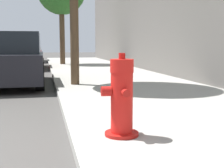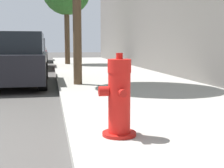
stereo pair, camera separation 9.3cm
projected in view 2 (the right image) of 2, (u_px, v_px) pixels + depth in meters
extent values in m
cylinder|color=#A91511|center=(119.00, 134.00, 3.24)|extent=(0.35, 0.35, 0.04)
cylinder|color=red|center=(119.00, 103.00, 3.20)|extent=(0.23, 0.23, 0.62)
cylinder|color=red|center=(119.00, 66.00, 3.16)|extent=(0.24, 0.24, 0.14)
cylinder|color=#A91511|center=(119.00, 56.00, 3.14)|extent=(0.07, 0.07, 0.06)
cylinder|color=#A91511|center=(123.00, 93.00, 3.04)|extent=(0.07, 0.08, 0.07)
cylinder|color=#A91511|center=(116.00, 89.00, 3.34)|extent=(0.07, 0.08, 0.07)
cylinder|color=#A91511|center=(104.00, 91.00, 3.16)|extent=(0.10, 0.10, 0.10)
cube|color=black|center=(12.00, 66.00, 8.11)|extent=(1.79, 3.80, 0.65)
cube|color=black|center=(10.00, 43.00, 7.89)|extent=(1.65, 2.09, 0.52)
cylinder|color=black|center=(44.00, 69.00, 9.44)|extent=(0.20, 0.66, 0.66)
cylinder|color=black|center=(43.00, 76.00, 7.14)|extent=(0.20, 0.66, 0.66)
cube|color=maroon|center=(27.00, 58.00, 13.79)|extent=(1.68, 4.05, 0.55)
cube|color=black|center=(27.00, 46.00, 13.56)|extent=(1.55, 2.23, 0.49)
cylinder|color=black|center=(13.00, 59.00, 14.88)|extent=(0.20, 0.71, 0.71)
cylinder|color=black|center=(46.00, 59.00, 15.17)|extent=(0.20, 0.71, 0.71)
cylinder|color=black|center=(6.00, 62.00, 12.43)|extent=(0.20, 0.71, 0.71)
cylinder|color=black|center=(45.00, 62.00, 12.73)|extent=(0.20, 0.71, 0.71)
cube|color=#B7B7BC|center=(31.00, 53.00, 19.17)|extent=(1.81, 3.94, 0.71)
cube|color=black|center=(31.00, 43.00, 18.94)|extent=(1.67, 2.17, 0.53)
cylinder|color=black|center=(19.00, 55.00, 20.23)|extent=(0.20, 0.71, 0.71)
cylinder|color=black|center=(45.00, 55.00, 20.54)|extent=(0.20, 0.71, 0.71)
cylinder|color=black|center=(15.00, 57.00, 17.85)|extent=(0.20, 0.71, 0.71)
cylinder|color=black|center=(45.00, 57.00, 18.17)|extent=(0.20, 0.71, 0.71)
cylinder|color=brown|center=(77.00, 21.00, 7.26)|extent=(0.20, 0.20, 2.99)
cylinder|color=brown|center=(67.00, 35.00, 15.04)|extent=(0.25, 0.25, 2.75)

